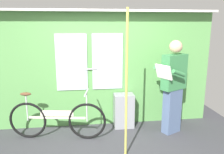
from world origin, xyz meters
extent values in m
cube|color=#38383D|center=(0.00, 0.00, -0.02)|extent=(5.57, 3.91, 0.04)
cube|color=#56934C|center=(0.00, 1.15, 1.13)|extent=(4.57, 0.08, 2.27)
cube|color=silver|center=(-0.55, 1.10, 1.32)|extent=(0.60, 0.02, 1.10)
cube|color=silver|center=(0.15, 1.10, 1.32)|extent=(0.60, 0.02, 1.10)
cylinder|color=#B2B2B7|center=(-0.20, 1.08, 1.18)|extent=(0.28, 0.02, 0.02)
cube|color=silver|center=(0.00, 1.05, 2.29)|extent=(4.57, 0.28, 0.04)
torus|color=black|center=(-0.29, 0.51, 0.34)|extent=(0.68, 0.16, 0.68)
torus|color=black|center=(-1.36, 0.69, 0.34)|extent=(0.68, 0.16, 0.68)
cube|color=beige|center=(-0.82, 0.60, 0.40)|extent=(1.02, 0.21, 0.03)
cube|color=beige|center=(-0.82, 0.60, 0.48)|extent=(0.59, 0.13, 0.10)
cylinder|color=#B7B7BC|center=(-1.36, 0.69, 0.59)|extent=(0.02, 0.02, 0.50)
ellipsoid|color=brown|center=(-1.36, 0.69, 0.84)|extent=(0.21, 0.12, 0.06)
cylinder|color=#B7B7BC|center=(-0.29, 0.51, 0.61)|extent=(0.02, 0.02, 0.54)
cylinder|color=#B7B7BC|center=(-0.29, 0.51, 0.88)|extent=(0.10, 0.44, 0.02)
cube|color=slate|center=(1.32, 0.57, 0.43)|extent=(0.38, 0.31, 0.86)
cube|color=#387F47|center=(1.32, 0.57, 1.19)|extent=(0.52, 0.39, 0.65)
sphere|color=tan|center=(1.32, 0.57, 1.65)|extent=(0.23, 0.23, 0.23)
cube|color=silver|center=(1.07, 0.45, 1.22)|extent=(0.25, 0.35, 0.26)
cylinder|color=#387F47|center=(1.29, 0.31, 1.22)|extent=(0.31, 0.20, 0.17)
cylinder|color=#387F47|center=(1.10, 0.70, 1.22)|extent=(0.31, 0.20, 0.17)
cube|color=gray|center=(0.46, 0.93, 0.34)|extent=(0.39, 0.28, 0.69)
cylinder|color=#C6C14C|center=(0.29, -0.14, 1.13)|extent=(0.04, 0.04, 2.27)
camera|label=1|loc=(-0.37, -3.39, 2.03)|focal=37.09mm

